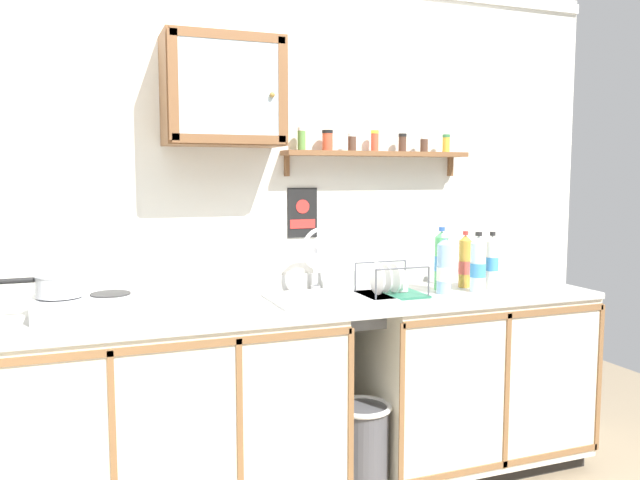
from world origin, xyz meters
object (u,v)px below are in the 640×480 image
(hot_plate_stove, at_px, (86,306))
(bottle_soda_green_2, at_px, (441,261))
(bottle_juice_amber_1, at_px, (465,262))
(sink, at_px, (327,300))
(dish_rack, at_px, (389,288))
(bottle_opaque_white_0, at_px, (492,262))
(bottle_water_clear_3, at_px, (478,265))
(mug, at_px, (400,283))
(trash_bin, at_px, (362,452))
(saucepan, at_px, (58,284))
(bottle_water_blue_4, at_px, (444,267))
(warning_sign, at_px, (302,213))
(wall_cabinet, at_px, (223,91))

(hot_plate_stove, xyz_separation_m, bottle_soda_green_2, (1.67, 0.00, 0.10))
(bottle_juice_amber_1, bearing_deg, sink, -178.63)
(sink, distance_m, dish_rack, 0.30)
(bottle_opaque_white_0, distance_m, bottle_juice_amber_1, 0.13)
(dish_rack, bearing_deg, hot_plate_stove, 177.87)
(bottle_soda_green_2, distance_m, bottle_water_clear_3, 0.18)
(hot_plate_stove, height_order, mug, mug)
(dish_rack, bearing_deg, trash_bin, -144.17)
(sink, distance_m, bottle_opaque_white_0, 0.88)
(bottle_juice_amber_1, bearing_deg, saucepan, -179.71)
(saucepan, distance_m, bottle_soda_green_2, 1.77)
(bottle_opaque_white_0, relative_size, bottle_soda_green_2, 0.92)
(bottle_juice_amber_1, relative_size, bottle_water_blue_4, 0.99)
(mug, bearing_deg, bottle_water_blue_4, -19.31)
(hot_plate_stove, bearing_deg, bottle_water_blue_4, -3.12)
(saucepan, relative_size, bottle_juice_amber_1, 1.26)
(saucepan, xyz_separation_m, trash_bin, (1.25, -0.21, -0.81))
(bottle_juice_amber_1, distance_m, warning_sign, 0.87)
(bottle_water_clear_3, distance_m, bottle_water_blue_4, 0.18)
(dish_rack, distance_m, wall_cabinet, 1.19)
(bottle_opaque_white_0, relative_size, bottle_juice_amber_1, 1.00)
(mug, height_order, trash_bin, mug)
(bottle_opaque_white_0, height_order, bottle_water_blue_4, bottle_water_blue_4)
(sink, relative_size, bottle_water_blue_4, 1.87)
(hot_plate_stove, xyz_separation_m, warning_sign, (1.03, 0.27, 0.34))
(bottle_soda_green_2, xyz_separation_m, warning_sign, (-0.64, 0.26, 0.24))
(bottle_opaque_white_0, height_order, bottle_juice_amber_1, bottle_opaque_white_0)
(sink, xyz_separation_m, bottle_juice_amber_1, (0.76, 0.02, 0.14))
(warning_sign, bearing_deg, bottle_water_clear_3, -25.30)
(warning_sign, bearing_deg, mug, -35.58)
(warning_sign, bearing_deg, trash_bin, -74.94)
(bottle_water_blue_4, relative_size, dish_rack, 0.99)
(hot_plate_stove, distance_m, bottle_water_blue_4, 1.63)
(wall_cabinet, distance_m, warning_sign, 0.71)
(bottle_soda_green_2, relative_size, trash_bin, 0.68)
(wall_cabinet, bearing_deg, hot_plate_stove, -167.10)
(saucepan, height_order, warning_sign, warning_sign)
(bottle_water_clear_3, xyz_separation_m, warning_sign, (-0.78, 0.37, 0.25))
(bottle_water_blue_4, bearing_deg, sink, 170.05)
(hot_plate_stove, height_order, bottle_water_blue_4, bottle_water_blue_4)
(sink, xyz_separation_m, bottle_opaque_white_0, (0.86, -0.07, 0.14))
(wall_cabinet, bearing_deg, bottle_water_clear_3, -11.41)
(mug, bearing_deg, hot_plate_stove, 179.24)
(bottle_juice_amber_1, relative_size, bottle_soda_green_2, 0.92)
(saucepan, bearing_deg, dish_rack, -2.75)
(bottle_soda_green_2, bearing_deg, bottle_opaque_white_0, -14.91)
(bottle_juice_amber_1, distance_m, bottle_soda_green_2, 0.16)
(bottle_water_blue_4, bearing_deg, warning_sign, 149.28)
(saucepan, xyz_separation_m, bottle_water_clear_3, (1.91, -0.12, -0.00))
(bottle_opaque_white_0, height_order, mug, bottle_opaque_white_0)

